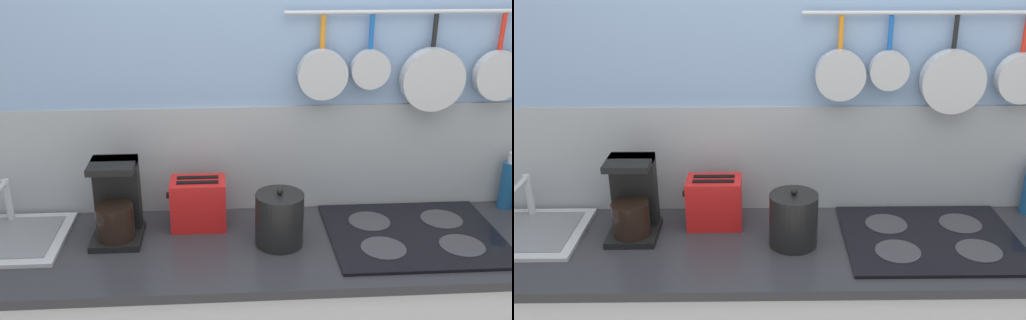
# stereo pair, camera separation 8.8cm
# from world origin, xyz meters

# --- Properties ---
(wall_back) EXTENTS (7.20, 0.14, 2.60)m
(wall_back) POSITION_xyz_m (0.00, 0.33, 1.27)
(wall_back) COLOR #84A3CC
(wall_back) RESTS_ON ground_plane
(countertop) EXTENTS (2.85, 0.59, 0.03)m
(countertop) POSITION_xyz_m (0.00, 0.00, 0.87)
(countertop) COLOR #2D2D33
(countertop) RESTS_ON cabinet_base
(coffee_maker) EXTENTS (0.18, 0.20, 0.30)m
(coffee_maker) POSITION_xyz_m (-0.71, 0.10, 1.01)
(coffee_maker) COLOR black
(coffee_maker) RESTS_ON countertop
(toaster) EXTENTS (0.22, 0.13, 0.20)m
(toaster) POSITION_xyz_m (-0.41, 0.16, 0.99)
(toaster) COLOR red
(toaster) RESTS_ON countertop
(kettle) EXTENTS (0.17, 0.17, 0.22)m
(kettle) POSITION_xyz_m (-0.11, 0.01, 0.99)
(kettle) COLOR black
(kettle) RESTS_ON countertop
(cooktop) EXTENTS (0.64, 0.51, 0.01)m
(cooktop) POSITION_xyz_m (0.40, 0.03, 0.89)
(cooktop) COLOR black
(cooktop) RESTS_ON countertop
(bottle_vinegar) EXTENTS (0.06, 0.06, 0.24)m
(bottle_vinegar) POSITION_xyz_m (0.85, 0.24, 0.99)
(bottle_vinegar) COLOR navy
(bottle_vinegar) RESTS_ON countertop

